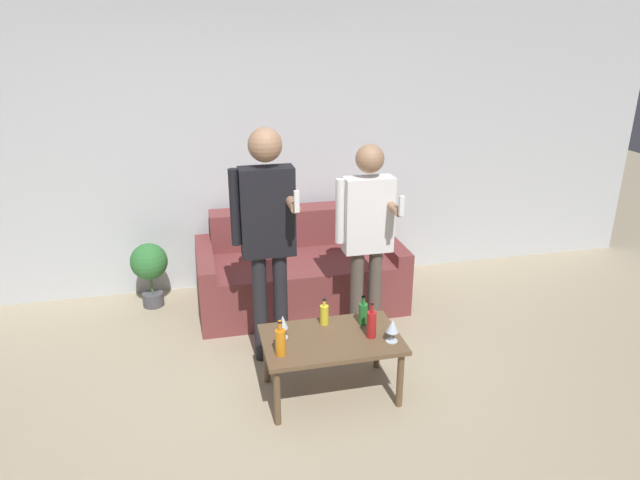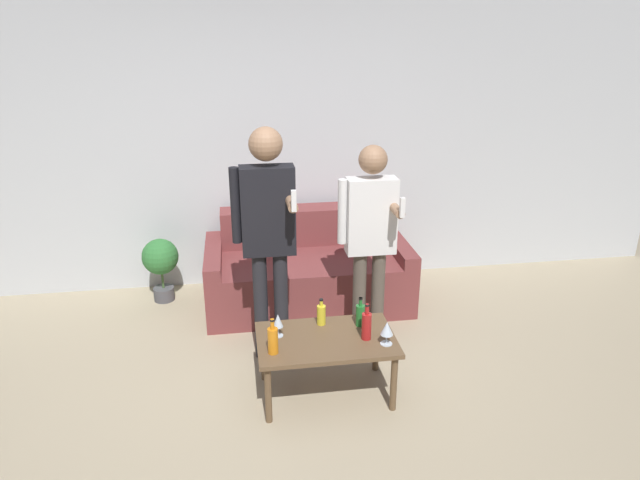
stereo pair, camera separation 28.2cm
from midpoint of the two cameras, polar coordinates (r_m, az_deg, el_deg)
The scene contains 13 objects.
ground_plane at distance 3.72m, azimuth -0.61°, elevation -18.72°, with size 16.00×16.00×0.00m, color tan.
wall_back at distance 5.26m, azimuth -4.29°, elevation 9.66°, with size 8.00×0.06×2.70m.
couch at distance 5.11m, azimuth 0.26°, elevation -3.06°, with size 1.77×0.93×0.79m.
coffee_table at distance 3.82m, azimuth 2.76°, elevation -10.45°, with size 0.91×0.57×0.43m.
bottle_orange at distance 3.92m, azimuth 6.12°, elevation -7.46°, with size 0.06×0.06×0.21m.
bottle_green at distance 3.76m, azimuth 6.85°, elevation -8.50°, with size 0.06×0.06×0.25m.
bottle_dark at distance 3.92m, azimuth 2.21°, elevation -7.46°, with size 0.06×0.06×0.19m.
bottle_yellow at distance 3.59m, azimuth -2.47°, elevation -9.98°, with size 0.07×0.07×0.24m.
wine_glass_near at distance 3.76m, azimuth -2.06°, elevation -8.16°, with size 0.07×0.07×0.16m.
wine_glass_far at distance 3.71m, azimuth 8.90°, elevation -8.84°, with size 0.08×0.08×0.16m.
person_standing_left at distance 3.98m, azimuth -3.23°, elevation 1.49°, with size 0.44×0.43×1.73m.
person_standing_right at distance 4.24m, azimuth 6.94°, elevation 1.00°, with size 0.43×0.40×1.57m.
potted_plant at distance 5.23m, azimuth -14.18°, elevation -2.06°, with size 0.32×0.32×0.59m.
Camera 2 is at (-0.26, -2.86, 2.37)m, focal length 32.00 mm.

